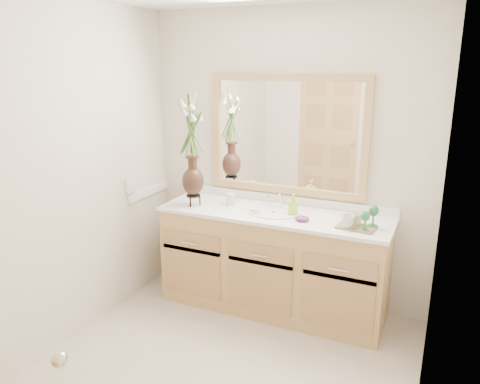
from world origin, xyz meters
The scene contains 20 objects.
floor centered at (0.00, 0.00, 0.00)m, with size 2.60×2.60×0.00m, color #BAB59F.
wall_back centered at (0.00, 1.30, 1.20)m, with size 2.40×0.02×2.40m, color white.
wall_front centered at (0.00, -1.30, 1.20)m, with size 2.40×0.02×2.40m, color white.
wall_left centered at (-1.20, 0.00, 1.20)m, with size 0.02×2.60×2.40m, color white.
wall_right centered at (1.20, 0.00, 1.20)m, with size 0.02×2.60×2.40m, color white.
vanity centered at (0.00, 1.01, 0.40)m, with size 1.80×0.55×0.80m.
counter centered at (0.00, 1.01, 0.82)m, with size 1.84×0.57×0.03m, color white.
sink centered at (0.00, 1.00, 0.78)m, with size 0.38×0.34×0.23m.
mirror centered at (0.00, 1.28, 1.41)m, with size 1.32×0.04×0.97m.
switch_plate centered at (-1.19, 0.76, 0.98)m, with size 0.02×0.12×0.12m, color white.
flower_vase centered at (-0.67, 0.91, 1.41)m, with size 0.21×0.21×0.86m.
tumbler centered at (-0.40, 1.05, 0.88)m, with size 0.08×0.08×0.10m, color beige.
soap_dish centered at (-0.14, 0.94, 0.84)m, with size 0.09×0.09×0.03m.
soap_bottle centered at (0.15, 1.04, 0.90)m, with size 0.07×0.07×0.15m, color #ADE736.
purple_dish centered at (0.27, 0.91, 0.85)m, with size 0.11×0.09×0.04m, color #572673.
tray centered at (0.66, 0.92, 0.84)m, with size 0.27×0.18×0.01m, color brown.
mug_left centered at (0.61, 0.88, 0.89)m, with size 0.09×0.09×0.09m, color beige.
mug_right centered at (0.66, 0.96, 0.89)m, with size 0.09×0.09×0.09m, color beige.
goblet_front centered at (0.73, 0.87, 0.94)m, with size 0.06×0.06×0.14m.
goblet_back centered at (0.77, 0.98, 0.95)m, with size 0.07×0.07×0.16m.
Camera 1 is at (1.22, -2.29, 1.97)m, focal length 35.00 mm.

